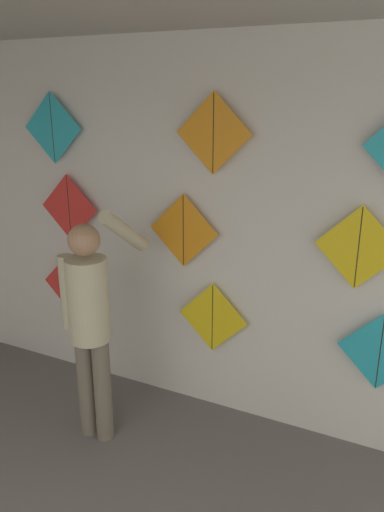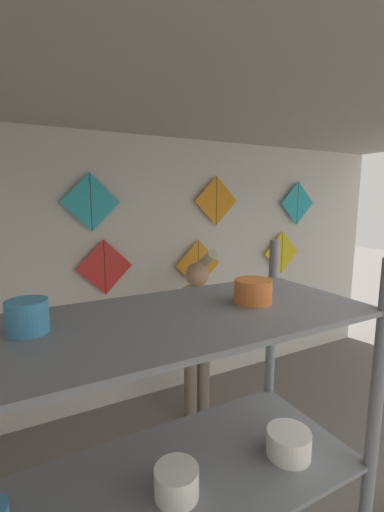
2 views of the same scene
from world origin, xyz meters
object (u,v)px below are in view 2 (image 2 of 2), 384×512
Objects in this scene: kite_0 at (102,334)px; kite_2 at (291,302)px; shopkeeper at (197,330)px; kite_8 at (297,203)px; kite_5 at (282,253)px; kite_7 at (216,201)px; kite_3 at (105,267)px; kite_1 at (216,316)px; kite_4 at (198,264)px; kite_6 at (91,202)px.

kite_2 is (2.55, 0.00, -0.03)m from kite_0.
kite_8 is at bearing 17.04° from shopkeeper.
kite_5 reaches higher than kite_0.
shopkeeper is at bearing -157.89° from kite_5.
kite_3 is at bearing 180.00° from kite_7.
kite_1 is at bearing 43.90° from shopkeeper.
kite_7 is (1.33, 0.00, 1.32)m from kite_0.
kite_7 is (-1.21, 0.00, 1.35)m from kite_2.
shopkeeper is 3.09× the size of kite_4.
kite_3 is (-0.67, 0.66, 0.54)m from shopkeeper.
kite_8 is at bearing 0.00° from kite_4.
kite_6 reaches higher than kite_8.
kite_6 is at bearing 180.00° from kite_7.
kite_5 is (-0.21, 0.00, 0.69)m from kite_2.
kite_1 is 1.00× the size of kite_3.
kite_8 reaches higher than kite_5.
kite_2 is 1.00× the size of kite_5.
kite_0 is 2.88m from kite_8.
shopkeeper is at bearing -160.18° from kite_2.
kite_5 is at bearing 0.00° from kite_0.
kite_1 is 1.20m from kite_2.
kite_4 is 1.00× the size of kite_8.
kite_7 reaches higher than kite_4.
kite_8 reaches higher than kite_0.
kite_7 is at bearing 0.00° from kite_3.
kite_0 is at bearing 180.00° from kite_5.
kite_0 is (-0.72, 0.66, -0.14)m from shopkeeper.
kite_6 is at bearing 180.00° from kite_4.
kite_8 is (2.57, 0.00, 1.29)m from kite_0.
shopkeeper is 1.08m from kite_3.
kite_0 is 1.00× the size of kite_3.
kite_4 is 1.24m from kite_5.
kite_5 is (2.34, 0.00, 0.66)m from kite_0.
kite_3 is (-2.49, 0.00, 0.71)m from kite_2.
kite_5 reaches higher than kite_1.
kite_3 is 2.59m from kite_8.
kite_3 is 1.05m from kite_4.
kite_3 is (-1.29, 0.00, 0.72)m from kite_1.
shopkeeper is 3.09× the size of kite_2.
kite_4 is at bearing 180.00° from kite_8.
kite_3 is at bearing 0.00° from kite_0.
kite_1 is 1.00× the size of kite_2.
kite_0 is 1.00× the size of kite_4.
kite_8 is at bearing 0.00° from kite_7.
kite_7 is 1.24m from kite_8.
kite_6 is (-2.39, 0.00, 0.66)m from kite_5.
kite_2 is at bearing 0.00° from kite_6.
kite_0 is 1.00× the size of kite_8.
kite_2 is 1.00× the size of kite_4.
kite_2 is at bearing 0.00° from kite_7.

